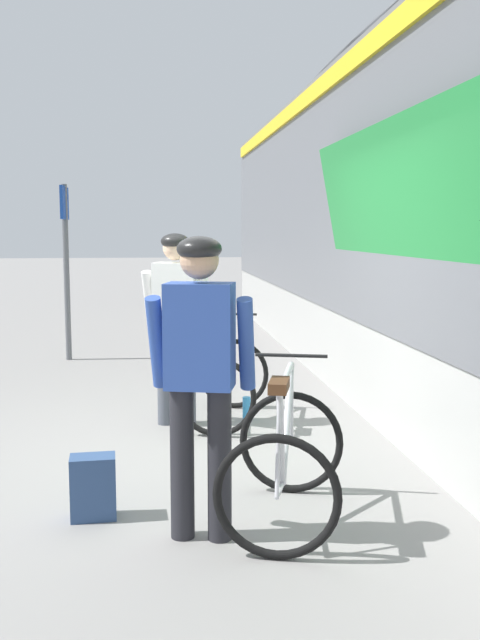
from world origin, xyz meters
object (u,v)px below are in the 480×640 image
at_px(cyclist_near_in_blue, 200,361).
at_px(bicycle_far_white, 225,380).
at_px(backpack_on_platform, 93,487).
at_px(bicycle_near_silver, 285,460).
at_px(cyclist_far_in_white, 176,312).
at_px(platform_sign_post, 66,242).
at_px(water_bottle_near_the_bikes, 247,409).
at_px(train_car, 476,213).

distance_m(cyclist_near_in_blue, bicycle_far_white, 2.64).
bearing_deg(backpack_on_platform, bicycle_near_silver, -13.75).
distance_m(cyclist_far_in_white, platform_sign_post, 3.81).
height_order(cyclist_far_in_white, water_bottle_near_the_bikes, cyclist_far_in_white).
relative_size(cyclist_far_in_white, bicycle_far_white, 1.45).
height_order(train_car, backpack_on_platform, train_car).
bearing_deg(train_car, platform_sign_post, 150.64).
height_order(bicycle_far_white, water_bottle_near_the_bikes, bicycle_far_white).
bearing_deg(platform_sign_post, cyclist_near_in_blue, -76.68).
height_order(cyclist_near_in_blue, platform_sign_post, platform_sign_post).
height_order(backpack_on_platform, platform_sign_post, platform_sign_post).
bearing_deg(bicycle_far_white, platform_sign_post, 117.70).
bearing_deg(platform_sign_post, cyclist_far_in_white, -68.73).
bearing_deg(water_bottle_near_the_bikes, backpack_on_platform, -120.33).
bearing_deg(cyclist_near_in_blue, bicycle_near_silver, 16.32).
relative_size(bicycle_far_white, backpack_on_platform, 3.05).
bearing_deg(bicycle_far_white, bicycle_near_silver, -87.12).
height_order(cyclist_near_in_blue, water_bottle_near_the_bikes, cyclist_near_in_blue).
bearing_deg(backpack_on_platform, cyclist_near_in_blue, -32.97).
relative_size(cyclist_far_in_white, bicycle_near_silver, 1.44).
xyz_separation_m(cyclist_near_in_blue, platform_sign_post, (-1.42, 5.99, 0.57)).
xyz_separation_m(cyclist_near_in_blue, bicycle_far_white, (0.40, 2.52, -0.65)).
height_order(bicycle_near_silver, water_bottle_near_the_bikes, bicycle_near_silver).
bearing_deg(bicycle_near_silver, train_car, 50.27).
relative_size(bicycle_near_silver, backpack_on_platform, 3.05).
bearing_deg(bicycle_near_silver, water_bottle_near_the_bikes, 88.04).
xyz_separation_m(cyclist_near_in_blue, water_bottle_near_the_bikes, (0.60, 2.51, -0.94)).
relative_size(train_car, bicycle_near_silver, 13.60).
height_order(cyclist_far_in_white, bicycle_far_white, cyclist_far_in_white).
xyz_separation_m(cyclist_far_in_white, bicycle_near_silver, (0.57, -2.33, -0.65)).
bearing_deg(cyclist_far_in_white, water_bottle_near_the_bikes, 2.65).
xyz_separation_m(cyclist_far_in_white, platform_sign_post, (-1.37, 3.51, 0.57)).
relative_size(cyclist_near_in_blue, platform_sign_post, 0.73).
bearing_deg(water_bottle_near_the_bikes, bicycle_far_white, 177.15).
bearing_deg(bicycle_near_silver, bicycle_far_white, 92.88).
xyz_separation_m(train_car, bicycle_near_silver, (-2.69, -3.24, -1.56)).
bearing_deg(platform_sign_post, train_car, -29.36).
bearing_deg(backpack_on_platform, cyclist_far_in_white, 71.04).
relative_size(cyclist_near_in_blue, water_bottle_near_the_bikes, 7.60).
xyz_separation_m(train_car, backpack_on_platform, (-3.86, -3.02, -1.77)).
bearing_deg(platform_sign_post, bicycle_near_silver, -71.61).
height_order(bicycle_near_silver, bicycle_far_white, same).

